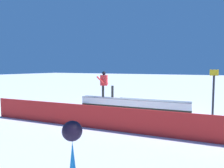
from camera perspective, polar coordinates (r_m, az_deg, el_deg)
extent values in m
plane|color=white|center=(12.00, 5.59, -6.96)|extent=(120.00, 120.00, 0.00)
cube|color=white|center=(11.94, 5.60, -5.59)|extent=(6.27, 0.94, 0.58)
cube|color=black|center=(11.97, 5.60, -6.28)|extent=(6.28, 0.95, 0.14)
cube|color=gray|center=(11.89, 5.61, -4.12)|extent=(6.28, 1.00, 0.04)
cube|color=silver|center=(12.42, -1.17, -3.60)|extent=(1.46, 0.61, 0.01)
cylinder|color=#242824|center=(12.45, -2.44, -1.96)|extent=(0.17, 0.17, 0.68)
cylinder|color=#242824|center=(12.31, 0.12, -2.04)|extent=(0.17, 0.17, 0.68)
cube|color=red|center=(12.38, -2.20, 1.01)|extent=(0.45, 0.33, 0.61)
sphere|color=black|center=(12.36, -2.21, 2.94)|extent=(0.22, 0.22, 0.22)
cylinder|color=red|center=(12.27, -3.22, 1.12)|extent=(0.46, 0.20, 0.45)
cylinder|color=red|center=(12.51, -1.56, 1.19)|extent=(0.24, 0.14, 0.55)
cube|color=red|center=(8.33, -4.78, -8.91)|extent=(10.13, 0.80, 0.90)
sphere|color=black|center=(2.13, -10.76, -12.41)|extent=(0.20, 0.20, 0.20)
cylinder|color=#262628|center=(11.52, 25.77, -2.88)|extent=(0.10, 0.10, 1.98)
cube|color=yellow|center=(11.44, 25.97, 2.79)|extent=(0.40, 0.04, 0.30)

